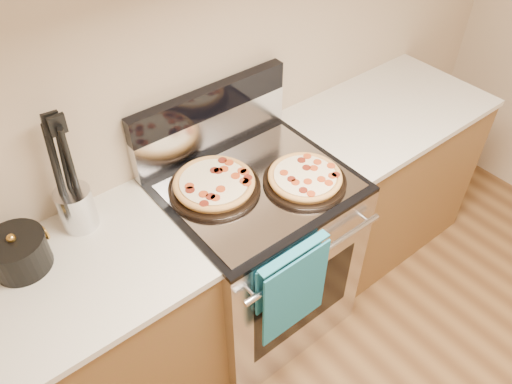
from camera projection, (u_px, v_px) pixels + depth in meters
wall_back at (201, 56)px, 1.97m from camera, size 4.00×0.00×4.00m
range_body at (256, 256)px, 2.38m from camera, size 0.76×0.68×0.90m
oven_window at (303, 302)px, 2.19m from camera, size 0.56×0.01×0.40m
cooktop at (256, 185)px, 2.07m from camera, size 0.76×0.68×0.02m
backsplash_lower at (212, 131)px, 2.18m from camera, size 0.76×0.06×0.18m
backsplash_upper at (210, 101)px, 2.07m from camera, size 0.76×0.06×0.12m
oven_handle at (316, 257)px, 1.93m from camera, size 0.70×0.03×0.03m
dish_towel at (292, 288)px, 1.94m from camera, size 0.32×0.05×0.42m
foil_sheet at (260, 186)px, 2.04m from camera, size 0.70×0.55×0.01m
cabinet_left at (80, 359)px, 2.00m from camera, size 1.00×0.62×0.88m
countertop_left at (48, 291)px, 1.69m from camera, size 1.02×0.64×0.03m
cabinet_right at (375, 179)px, 2.81m from camera, size 1.00×0.62×0.88m
countertop_right at (389, 110)px, 2.50m from camera, size 1.02×0.64×0.03m
pepperoni_pizza_back at (214, 185)px, 2.01m from camera, size 0.48×0.48×0.05m
pepperoni_pizza_front at (305, 178)px, 2.04m from camera, size 0.34×0.34×0.05m
utensil_crock at (77, 208)px, 1.85m from camera, size 0.14×0.14×0.17m
saucepan at (19, 254)px, 1.71m from camera, size 0.23×0.23×0.12m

